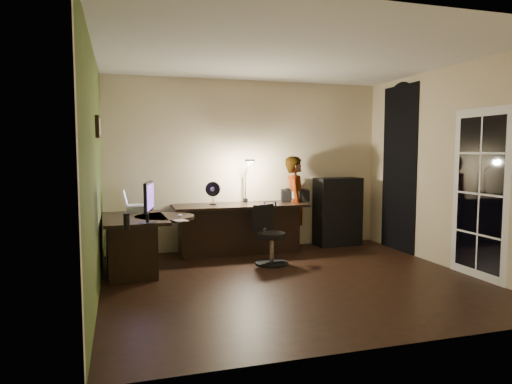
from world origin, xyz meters
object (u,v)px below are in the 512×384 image
object	(u,v)px
office_chair	(272,235)
desk_left	(135,245)
person	(295,203)
desk_right	(240,229)
cabinet	(338,211)
monitor	(147,208)

from	to	relation	value
office_chair	desk_left	bearing A→B (deg)	155.88
desk_left	office_chair	size ratio (longest dim) A/B	1.53
office_chair	person	xyz separation A→B (m)	(0.71, 0.89, 0.33)
desk_right	person	world-z (taller)	person
office_chair	person	distance (m)	1.18
office_chair	cabinet	bearing A→B (deg)	11.66
desk_left	monitor	size ratio (longest dim) A/B	2.32
desk_right	monitor	bearing A→B (deg)	-140.24
desk_right	monitor	size ratio (longest dim) A/B	3.74
desk_left	office_chair	world-z (taller)	office_chair
cabinet	monitor	bearing A→B (deg)	-160.24
desk_right	office_chair	bearing A→B (deg)	-73.13
desk_right	cabinet	xyz separation A→B (m)	(1.73, 0.15, 0.18)
desk_left	monitor	bearing A→B (deg)	-77.60
cabinet	person	xyz separation A→B (m)	(-0.78, -0.06, 0.18)
desk_left	desk_right	world-z (taller)	desk_right
cabinet	office_chair	bearing A→B (deg)	-150.97
desk_left	person	distance (m)	2.69
monitor	office_chair	distance (m)	1.82
desk_left	person	bearing A→B (deg)	14.49
cabinet	desk_left	bearing A→B (deg)	-169.27
desk_left	cabinet	world-z (taller)	cabinet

